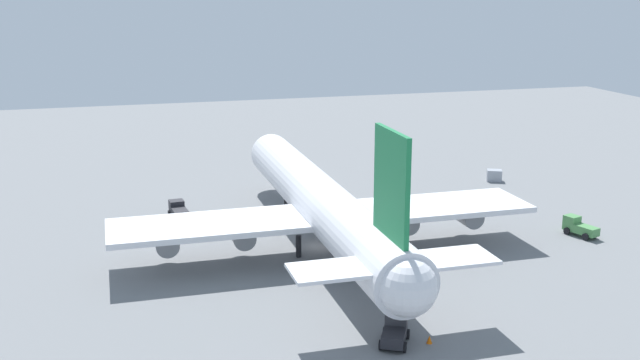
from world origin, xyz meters
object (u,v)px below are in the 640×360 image
object	(u,v)px
maintenance_van	(178,210)
cargo_container_aft	(494,175)
pushback_tractor	(395,330)
safety_cone_tail	(429,339)
safety_cone_nose	(288,187)
cargo_airplane	(320,203)
cargo_loader	(579,227)

from	to	relation	value
maintenance_van	cargo_container_aft	size ratio (longest dim) A/B	1.68
pushback_tractor	cargo_container_aft	distance (m)	65.39
cargo_container_aft	pushback_tractor	bearing A→B (deg)	143.53
maintenance_van	safety_cone_tail	world-z (taller)	maintenance_van
maintenance_van	cargo_container_aft	bearing A→B (deg)	-82.89
cargo_container_aft	safety_cone_nose	distance (m)	35.86
maintenance_van	safety_cone_nose	world-z (taller)	maintenance_van
cargo_airplane	maintenance_van	bearing A→B (deg)	42.61
cargo_airplane	maintenance_van	distance (m)	24.69
cargo_loader	cargo_container_aft	bearing A→B (deg)	-6.40
cargo_airplane	maintenance_van	xyz separation A→B (m)	(17.82, 16.40, -4.80)
cargo_container_aft	safety_cone_tail	world-z (taller)	cargo_container_aft
cargo_loader	cargo_container_aft	distance (m)	29.85
pushback_tractor	maintenance_van	world-z (taller)	pushback_tractor
pushback_tractor	safety_cone_nose	xyz separation A→B (m)	(57.29, -3.32, -0.90)
cargo_loader	safety_cone_tail	bearing A→B (deg)	126.44
cargo_airplane	maintenance_van	world-z (taller)	cargo_airplane
maintenance_van	pushback_tractor	bearing A→B (deg)	-160.96
cargo_container_aft	safety_cone_nose	xyz separation A→B (m)	(4.70, 35.55, -0.63)
maintenance_van	safety_cone_tail	xyz separation A→B (m)	(-46.81, -18.88, -0.77)
cargo_airplane	safety_cone_nose	bearing A→B (deg)	-5.29
cargo_airplane	safety_cone_tail	xyz separation A→B (m)	(-28.99, -2.48, -5.56)
cargo_loader	safety_cone_nose	distance (m)	47.11
cargo_loader	maintenance_van	world-z (taller)	cargo_loader
maintenance_van	safety_cone_tail	bearing A→B (deg)	-158.03
cargo_loader	safety_cone_nose	world-z (taller)	cargo_loader
cargo_airplane	cargo_loader	size ratio (longest dim) A/B	12.56
cargo_airplane	safety_cone_nose	xyz separation A→B (m)	(29.34, -2.72, -5.61)
pushback_tractor	cargo_container_aft	size ratio (longest dim) A/B	1.63
safety_cone_nose	pushback_tractor	bearing A→B (deg)	176.68
pushback_tractor	cargo_container_aft	world-z (taller)	pushback_tractor
maintenance_van	safety_cone_tail	distance (m)	50.48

